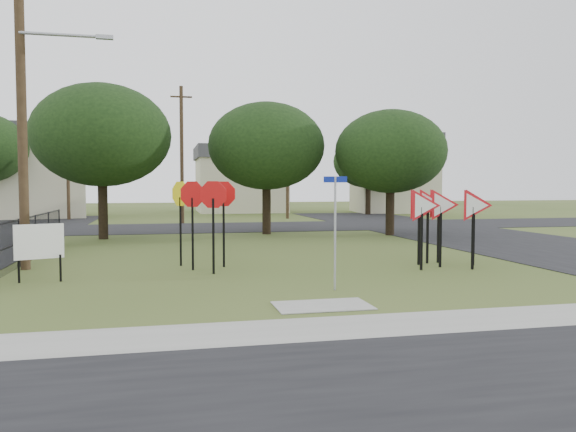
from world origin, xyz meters
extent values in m
plane|color=#3D511E|center=(0.00, 0.00, 0.00)|extent=(140.00, 140.00, 0.00)
cube|color=gray|center=(0.00, -4.20, 0.01)|extent=(30.00, 1.60, 0.02)
cube|color=#3D511E|center=(0.00, -5.40, 0.01)|extent=(30.00, 0.80, 0.02)
cube|color=black|center=(12.00, 10.00, 0.01)|extent=(8.00, 50.00, 0.02)
cube|color=black|center=(0.00, 20.00, 0.01)|extent=(60.00, 8.00, 0.02)
cube|color=gray|center=(0.00, -2.40, 0.01)|extent=(2.00, 1.20, 0.02)
cylinder|color=#9FA1A8|center=(0.79, -0.73, 1.37)|extent=(0.05, 0.05, 2.75)
cube|color=navy|center=(0.79, -0.73, 2.67)|extent=(0.57, 0.07, 0.15)
cube|color=black|center=(-2.39, 3.29, 1.08)|extent=(0.06, 0.06, 2.16)
cube|color=black|center=(-1.42, 3.72, 1.08)|extent=(0.06, 0.06, 2.16)
cube|color=black|center=(-1.85, 2.42, 1.08)|extent=(0.06, 0.06, 2.16)
cube|color=black|center=(-2.71, 4.26, 1.08)|extent=(0.06, 0.06, 2.16)
cube|color=black|center=(4.27, 1.79, 0.94)|extent=(0.06, 0.06, 1.88)
cube|color=black|center=(5.11, 2.21, 0.94)|extent=(0.06, 0.06, 1.88)
cube|color=black|center=(5.84, 1.58, 0.94)|extent=(0.06, 0.06, 1.88)
cube|color=black|center=(4.69, 2.83, 0.94)|extent=(0.06, 0.06, 1.88)
cube|color=black|center=(5.53, 3.15, 0.94)|extent=(0.06, 0.06, 1.88)
cube|color=black|center=(6.36, 2.42, 0.94)|extent=(0.06, 0.06, 1.88)
cube|color=black|center=(5.12, 3.09, 0.94)|extent=(0.06, 0.06, 1.88)
cube|color=black|center=(-6.91, 2.02, 0.36)|extent=(0.05, 0.05, 0.71)
cube|color=black|center=(-5.89, 2.02, 0.36)|extent=(0.05, 0.05, 0.71)
cube|color=white|center=(-6.40, 2.02, 1.07)|extent=(1.16, 0.45, 0.91)
cylinder|color=#463420|center=(-7.30, 4.50, 5.00)|extent=(0.28, 0.28, 10.00)
cylinder|color=#9FA1A8|center=(-6.10, 4.40, 7.00)|extent=(2.40, 0.10, 0.10)
cube|color=#9FA1A8|center=(-4.90, 4.40, 7.00)|extent=(0.50, 0.18, 0.12)
cylinder|color=#463420|center=(-2.00, 24.00, 4.50)|extent=(0.24, 0.24, 9.00)
cube|color=#463420|center=(-2.00, 24.00, 8.30)|extent=(1.40, 0.10, 0.10)
cylinder|color=#463420|center=(6.00, 28.00, 4.25)|extent=(0.24, 0.24, 8.50)
cube|color=#463420|center=(6.00, 28.00, 7.80)|extent=(1.40, 0.10, 0.10)
cylinder|color=#463420|center=(-10.00, 30.00, 4.50)|extent=(0.24, 0.24, 9.00)
cube|color=#463420|center=(-10.00, 30.00, 8.30)|extent=(1.40, 0.10, 0.10)
cylinder|color=black|center=(-7.60, 5.10, 0.75)|extent=(0.05, 0.05, 1.50)
cylinder|color=black|center=(-7.60, 7.40, 0.75)|extent=(0.05, 0.05, 1.50)
cylinder|color=black|center=(-7.60, 9.70, 0.75)|extent=(0.05, 0.05, 1.50)
cylinder|color=black|center=(-7.60, 12.00, 0.75)|extent=(0.05, 0.05, 1.50)
cube|color=black|center=(-7.60, 6.25, 1.46)|extent=(0.03, 11.50, 0.03)
cube|color=black|center=(-7.60, 6.25, 0.75)|extent=(0.03, 11.50, 0.03)
cube|color=black|center=(-7.60, 6.25, 0.75)|extent=(0.01, 11.50, 1.50)
cube|color=beige|center=(-14.00, 34.00, 3.00)|extent=(10.08, 8.46, 6.00)
cube|color=#424246|center=(-14.00, 34.00, 6.60)|extent=(10.58, 8.88, 1.20)
cube|color=beige|center=(4.00, 40.00, 2.50)|extent=(8.00, 8.00, 5.00)
cube|color=#424246|center=(4.00, 40.00, 5.60)|extent=(8.40, 8.40, 1.20)
cube|color=beige|center=(18.00, 36.00, 3.00)|extent=(7.91, 7.91, 6.00)
cube|color=#424246|center=(18.00, 36.00, 6.60)|extent=(8.30, 8.30, 1.20)
cylinder|color=black|center=(-6.00, 14.00, 1.31)|extent=(0.44, 0.44, 2.62)
ellipsoid|color=black|center=(-6.00, 14.00, 4.87)|extent=(6.40, 6.40, 4.80)
cylinder|color=black|center=(2.00, 15.00, 1.22)|extent=(0.44, 0.44, 2.45)
ellipsoid|color=black|center=(2.00, 15.00, 4.55)|extent=(6.00, 6.00, 4.50)
cylinder|color=black|center=(8.00, 13.00, 1.14)|extent=(0.44, 0.44, 2.27)
ellipsoid|color=black|center=(8.00, 13.00, 4.23)|extent=(5.60, 5.60, 4.20)
cylinder|color=black|center=(14.00, 32.00, 1.22)|extent=(0.44, 0.44, 2.45)
ellipsoid|color=black|center=(14.00, 32.00, 4.55)|extent=(6.00, 6.00, 4.50)
camera|label=1|loc=(-3.24, -13.59, 2.53)|focal=35.00mm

